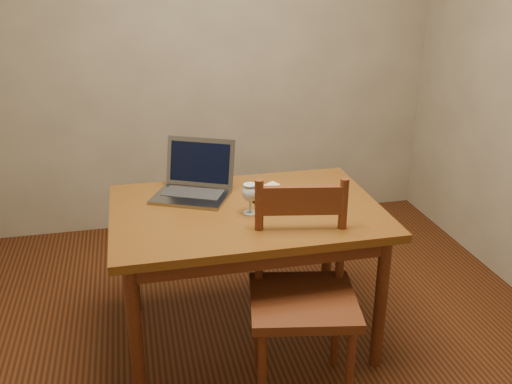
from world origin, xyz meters
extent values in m
cube|color=black|center=(0.00, 0.00, -0.01)|extent=(3.20, 3.20, 0.02)
cube|color=gray|center=(0.00, 1.61, 1.30)|extent=(3.20, 0.02, 2.60)
cube|color=gray|center=(0.00, -1.61, 1.30)|extent=(3.20, 0.02, 2.60)
cube|color=#552B0E|center=(-0.08, 0.09, 0.72)|extent=(1.30, 0.90, 0.04)
cylinder|color=#431D0E|center=(-0.65, -0.28, 0.35)|extent=(0.06, 0.06, 0.70)
cylinder|color=#431D0E|center=(0.49, -0.28, 0.35)|extent=(0.06, 0.06, 0.70)
cylinder|color=#431D0E|center=(-0.65, 0.46, 0.35)|extent=(0.06, 0.06, 0.70)
cylinder|color=#431D0E|center=(0.49, 0.46, 0.35)|extent=(0.06, 0.06, 0.70)
cube|color=#431D0E|center=(0.08, -0.36, 0.47)|extent=(0.53, 0.52, 0.04)
cube|color=#431D0E|center=(0.11, -0.19, 0.88)|extent=(0.37, 0.10, 0.13)
cylinder|color=black|center=(0.06, 0.17, 0.75)|extent=(0.21, 0.21, 0.02)
cube|color=slate|center=(-0.33, 0.27, 0.75)|extent=(0.44, 0.39, 0.02)
cube|color=slate|center=(-0.26, 0.42, 0.88)|extent=(0.36, 0.23, 0.25)
cube|color=black|center=(-0.26, 0.42, 0.88)|extent=(0.31, 0.19, 0.20)
camera|label=1|loc=(-0.60, -2.39, 1.85)|focal=40.00mm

